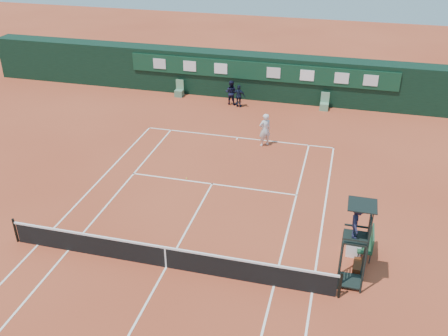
% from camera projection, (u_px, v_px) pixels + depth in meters
% --- Properties ---
extents(ground, '(90.00, 90.00, 0.00)m').
position_uv_depth(ground, '(166.00, 267.00, 18.86)').
color(ground, '#B5482A').
rests_on(ground, ground).
extents(court_lines, '(11.05, 23.85, 0.01)m').
position_uv_depth(court_lines, '(166.00, 267.00, 18.86)').
color(court_lines, silver).
rests_on(court_lines, ground).
extents(tennis_net, '(12.90, 0.10, 1.10)m').
position_uv_depth(tennis_net, '(166.00, 257.00, 18.61)').
color(tennis_net, black).
rests_on(tennis_net, ground).
extents(back_wall, '(40.00, 1.65, 3.00)m').
position_uv_depth(back_wall, '(261.00, 76.00, 34.04)').
color(back_wall, black).
rests_on(back_wall, ground).
extents(linesman_chair_left, '(0.55, 0.50, 1.15)m').
position_uv_depth(linesman_chair_left, '(179.00, 92.00, 34.76)').
color(linesman_chair_left, '#527E5D').
rests_on(linesman_chair_left, ground).
extents(linesman_chair_right, '(0.55, 0.50, 1.15)m').
position_uv_depth(linesman_chair_right, '(324.00, 105.00, 32.56)').
color(linesman_chair_right, '#5F916B').
rests_on(linesman_chair_right, ground).
extents(umpire_chair, '(0.96, 0.95, 3.42)m').
position_uv_depth(umpire_chair, '(357.00, 228.00, 16.88)').
color(umpire_chair, black).
rests_on(umpire_chair, ground).
extents(player_bench, '(0.56, 1.20, 1.10)m').
position_uv_depth(player_bench, '(368.00, 242.00, 19.26)').
color(player_bench, '#193E24').
rests_on(player_bench, ground).
extents(tennis_bag, '(0.38, 0.80, 0.29)m').
position_uv_depth(tennis_bag, '(358.00, 266.00, 18.67)').
color(tennis_bag, black).
rests_on(tennis_bag, ground).
extents(cooler, '(0.57, 0.57, 0.65)m').
position_uv_depth(cooler, '(354.00, 247.00, 19.41)').
color(cooler, white).
rests_on(cooler, ground).
extents(tennis_ball, '(0.07, 0.07, 0.07)m').
position_uv_depth(tennis_ball, '(187.00, 178.00, 24.70)').
color(tennis_ball, yellow).
rests_on(tennis_ball, ground).
extents(player, '(0.83, 0.79, 1.91)m').
position_uv_depth(player, '(265.00, 130.00, 27.59)').
color(player, silver).
rests_on(player, ground).
extents(ball_kid_left, '(0.85, 0.69, 1.64)m').
position_uv_depth(ball_kid_left, '(231.00, 92.00, 33.20)').
color(ball_kid_left, black).
rests_on(ball_kid_left, ground).
extents(ball_kid_right, '(0.93, 0.51, 1.51)m').
position_uv_depth(ball_kid_right, '(239.00, 96.00, 32.79)').
color(ball_kid_right, black).
rests_on(ball_kid_right, ground).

